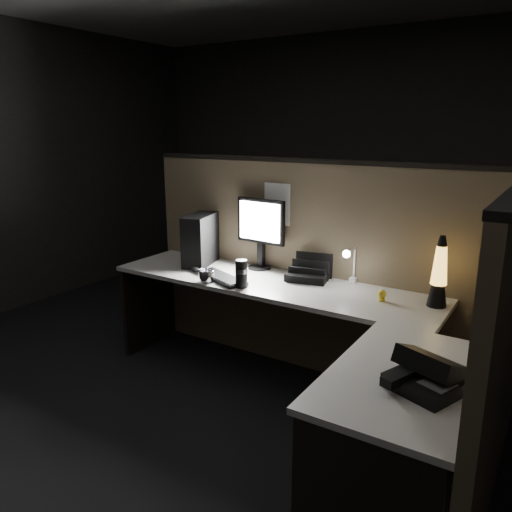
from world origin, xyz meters
The scene contains 17 objects.
floor centered at (0.00, 0.00, 0.00)m, with size 6.00×6.00×0.00m, color black.
room_shell centered at (0.00, 0.00, 1.62)m, with size 6.00×6.00×6.00m.
partition_back centered at (0.00, 0.93, 0.75)m, with size 2.66×0.06×1.50m, color brown.
partition_right centered at (1.33, 0.10, 0.75)m, with size 0.06×1.66×1.50m, color brown.
desk centered at (0.18, 0.25, 0.58)m, with size 2.60×1.60×0.73m.
pc_tower centered at (-0.81, 0.70, 0.92)m, with size 0.16×0.36×0.38m, color black.
monitor centered at (-0.37, 0.85, 1.04)m, with size 0.40×0.17×0.51m.
keyboard centered at (-0.46, 0.46, 0.74)m, with size 0.45×0.15×0.02m, color black.
mouse centered at (-0.73, 0.51, 0.75)m, with size 0.09×0.06×0.03m, color black.
clip_lamp centered at (0.34, 0.81, 0.88)m, with size 0.05×0.20×0.25m.
organizer centered at (0.06, 0.78, 0.77)m, with size 0.30×0.27×0.19m.
lava_lamp centered at (0.91, 0.71, 0.90)m, with size 0.11×0.11×0.42m.
travel_mug centered at (-0.24, 0.39, 0.82)m, with size 0.08×0.08×0.18m, color black.
steel_mug centered at (-0.49, 0.36, 0.77)m, with size 0.11×0.11×0.09m, color #BBBCC3.
figurine centered at (0.62, 0.62, 0.77)m, with size 0.05×0.05×0.05m, color gold.
pinned_paper centered at (-0.27, 0.90, 1.21)m, with size 0.21×0.00×0.30m, color white.
desk_phone centered at (1.09, -0.28, 0.79)m, with size 0.32×0.32×0.15m.
Camera 1 is at (1.49, -2.16, 1.75)m, focal length 35.00 mm.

